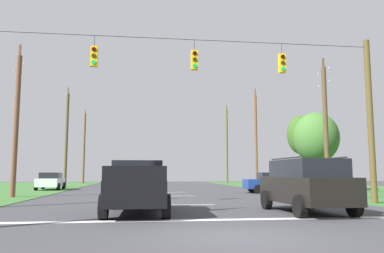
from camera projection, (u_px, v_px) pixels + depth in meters
name	position (u px, v px, depth m)	size (l,w,h in m)	color
ground_plane	(237.00, 237.00, 9.15)	(120.00, 120.00, 0.00)	#3D3D42
stop_bar_stripe	(211.00, 220.00, 12.48)	(15.79, 0.45, 0.01)	white
lane_dash_0	(189.00, 205.00, 18.39)	(0.15, 2.50, 0.01)	white
lane_dash_1	(175.00, 196.00, 25.57)	(0.15, 2.50, 0.01)	white
lane_dash_2	(170.00, 192.00, 30.39)	(0.15, 2.50, 0.01)	white
overhead_signal_span	(192.00, 108.00, 18.39)	(18.20, 0.31, 8.19)	brown
pickup_truck	(137.00, 187.00, 14.62)	(2.37, 5.44, 1.95)	black
suv_black	(306.00, 184.00, 14.79)	(2.31, 4.85, 2.05)	black
distant_car_crossing_white	(51.00, 181.00, 34.37)	(2.14, 4.36, 1.52)	silver
distant_car_oncoming	(273.00, 182.00, 29.53)	(4.33, 2.08, 1.52)	navy
utility_pole_mid_right	(326.00, 126.00, 27.29)	(0.32, 1.75, 9.59)	brown
utility_pole_far_right	(256.00, 139.00, 42.41)	(0.28, 1.82, 10.66)	brown
utility_pole_near_left	(227.00, 143.00, 58.04)	(0.27, 1.99, 11.59)	brown
utility_pole_far_left	(16.00, 121.00, 24.39)	(0.32, 1.89, 9.60)	brown
utility_pole_distant_right	(66.00, 139.00, 40.05)	(0.33, 1.77, 10.29)	brown
utility_pole_distant_left	(84.00, 147.00, 55.35)	(0.33, 1.75, 10.43)	brown
tree_roadside_right	(301.00, 135.00, 36.26)	(2.51, 2.51, 6.78)	brown
tree_roadside_far_right	(316.00, 138.00, 32.40)	(3.72, 3.72, 6.48)	brown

